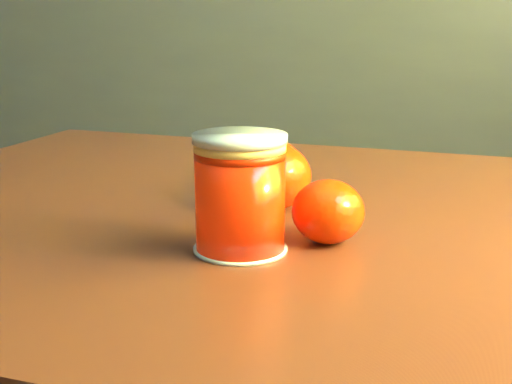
# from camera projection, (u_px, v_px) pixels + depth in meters

# --- Properties ---
(kitchen_counter) EXTENTS (3.15, 0.60, 0.90)m
(kitchen_counter) POSITION_uv_depth(u_px,v_px,m) (48.00, 152.00, 2.19)
(kitchen_counter) COLOR #444549
(kitchen_counter) RESTS_ON ground
(table) EXTENTS (0.99, 0.74, 0.70)m
(table) POSITION_uv_depth(u_px,v_px,m) (312.00, 309.00, 0.65)
(table) COLOR #612A18
(table) RESTS_ON ground
(juice_glass) EXTENTS (0.07, 0.07, 0.09)m
(juice_glass) POSITION_uv_depth(u_px,v_px,m) (240.00, 194.00, 0.53)
(juice_glass) COLOR red
(juice_glass) RESTS_ON table
(orange_front) EXTENTS (0.08, 0.08, 0.06)m
(orange_front) POSITION_uv_depth(u_px,v_px,m) (274.00, 176.00, 0.65)
(orange_front) COLOR #F33004
(orange_front) RESTS_ON table
(orange_back) EXTENTS (0.08, 0.08, 0.06)m
(orange_back) POSITION_uv_depth(u_px,v_px,m) (272.00, 168.00, 0.69)
(orange_back) COLOR #F33004
(orange_back) RESTS_ON table
(orange_extra) EXTENTS (0.07, 0.07, 0.05)m
(orange_extra) POSITION_uv_depth(u_px,v_px,m) (328.00, 212.00, 0.55)
(orange_extra) COLOR #F33004
(orange_extra) RESTS_ON table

